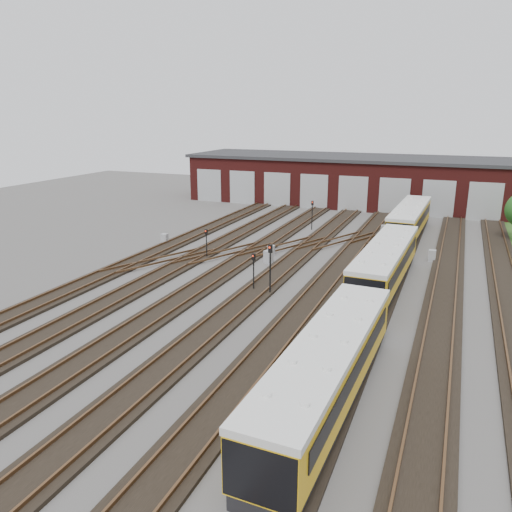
% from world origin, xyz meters
% --- Properties ---
extents(ground, '(120.00, 120.00, 0.00)m').
position_xyz_m(ground, '(0.00, 0.00, 0.00)').
color(ground, '#4C4947').
rests_on(ground, ground).
extents(track_network, '(30.40, 70.00, 0.33)m').
position_xyz_m(track_network, '(-0.17, 0.59, 0.11)').
color(track_network, black).
rests_on(track_network, ground).
extents(maintenance_shed, '(51.00, 12.50, 6.35)m').
position_xyz_m(maintenance_shed, '(-0.01, 39.97, 3.20)').
color(maintenance_shed, '#4D1513').
rests_on(maintenance_shed, ground).
extents(metro_train, '(2.93, 45.89, 2.86)m').
position_xyz_m(metro_train, '(6.00, 6.47, 1.79)').
color(metro_train, black).
rests_on(metro_train, ground).
extents(signal_mast_0, '(0.24, 0.22, 2.52)m').
position_xyz_m(signal_mast_0, '(-9.05, 8.53, 1.63)').
color(signal_mast_0, black).
rests_on(signal_mast_0, ground).
extents(signal_mast_1, '(0.26, 0.24, 2.68)m').
position_xyz_m(signal_mast_1, '(-2.29, 2.61, 1.73)').
color(signal_mast_1, black).
rests_on(signal_mast_1, ground).
extents(signal_mast_2, '(0.23, 0.22, 3.07)m').
position_xyz_m(signal_mast_2, '(-3.85, 22.37, 1.95)').
color(signal_mast_2, black).
rests_on(signal_mast_2, ground).
extents(signal_mast_3, '(0.30, 0.28, 3.49)m').
position_xyz_m(signal_mast_3, '(-0.99, 2.37, 2.23)').
color(signal_mast_3, black).
rests_on(signal_mast_3, ground).
extents(relay_cabinet_0, '(0.58, 0.49, 0.97)m').
position_xyz_m(relay_cabinet_0, '(-15.00, 11.33, 0.49)').
color(relay_cabinet_0, '#9D9FA2').
rests_on(relay_cabinet_0, ground).
extents(relay_cabinet_1, '(0.54, 0.45, 0.91)m').
position_xyz_m(relay_cabinet_1, '(-4.31, 11.44, 0.45)').
color(relay_cabinet_1, '#9D9FA2').
rests_on(relay_cabinet_1, ground).
extents(relay_cabinet_2, '(0.78, 0.72, 1.06)m').
position_xyz_m(relay_cabinet_2, '(-3.71, 9.14, 0.53)').
color(relay_cabinet_2, '#9D9FA2').
rests_on(relay_cabinet_2, ground).
extents(relay_cabinet_3, '(0.59, 0.50, 0.95)m').
position_xyz_m(relay_cabinet_3, '(3.51, 23.13, 0.47)').
color(relay_cabinet_3, '#9D9FA2').
rests_on(relay_cabinet_3, ground).
extents(relay_cabinet_4, '(0.59, 0.50, 0.97)m').
position_xyz_m(relay_cabinet_4, '(8.67, 14.88, 0.48)').
color(relay_cabinet_4, '#9D9FA2').
rests_on(relay_cabinet_4, ground).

